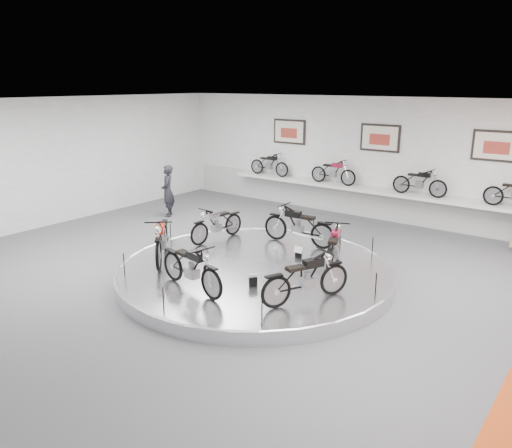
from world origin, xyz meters
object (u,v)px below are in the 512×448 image
Objects in this scene: bike_e at (191,267)px; display_platform at (255,272)px; bike_d at (162,238)px; bike_c at (217,223)px; visitor at (168,191)px; bike_b at (299,225)px; bike_f at (306,278)px; shelf at (373,191)px; bike_a at (334,248)px.

display_platform is at bearing 93.54° from bike_e.
bike_d is at bearing 164.61° from bike_e.
visitor is (-3.74, 1.73, 0.11)m from bike_c.
bike_c is at bearing 137.89° from bike_d.
bike_b reaches higher than bike_c.
bike_c is at bearing 89.62° from bike_f.
visitor is (-5.78, -3.69, -0.12)m from shelf.
bike_d is at bearing 53.09° from bike_b.
bike_e is 7.21m from visitor.
shelf is at bearing 81.55° from visitor.
display_platform is at bearing 102.13° from bike_a.
bike_d is (-2.06, -7.39, -0.16)m from shelf.
visitor is (-7.31, 1.73, 0.08)m from bike_a.
bike_a is at bearing 32.93° from display_platform.
visitor is at bearing -10.59° from bike_b.
bike_f is (0.43, -1.92, -0.00)m from bike_a.
shelf is 4.40m from bike_b.
bike_b is 3.57m from bike_f.
bike_f is 0.96× the size of visitor.
shelf is at bearing 90.00° from display_platform.
bike_b is (-0.08, -4.40, -0.18)m from shelf.
shelf is 8.27m from bike_e.
bike_f is at bearing 69.46° from bike_c.
bike_a is at bearing 95.08° from bike_c.
bike_c is at bearing 24.22° from visitor.
bike_a is at bearing 144.27° from bike_b.
visitor is (-3.73, 3.70, 0.03)m from bike_d.
bike_c is at bearing 24.00° from bike_b.
shelf is at bearing -94.59° from bike_b.
display_platform is at bearing 89.77° from bike_f.
bike_d is 1.10× the size of bike_f.
visitor reaches higher than bike_a.
display_platform is 6.43m from visitor.
bike_f is at bearing -25.42° from display_platform.
bike_f reaches higher than shelf.
display_platform is at bearing 69.31° from bike_c.
bike_e is (-0.21, -8.26, -0.20)m from shelf.
display_platform is 3.65× the size of visitor.
display_platform is 3.63× the size of bike_b.
bike_a is 0.97× the size of visitor.
bike_e is at bearing 84.60° from bike_b.
bike_d reaches higher than shelf.
shelf is at bearing 98.61° from bike_e.
bike_c is 0.90× the size of visitor.
shelf is 6.24× the size of bike_b.
bike_f is (4.01, 0.06, -0.05)m from bike_d.
bike_d is (-1.97, -2.99, 0.02)m from bike_b.
visitor reaches higher than shelf.
bike_f reaches higher than bike_c.
bike_a reaches higher than display_platform.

